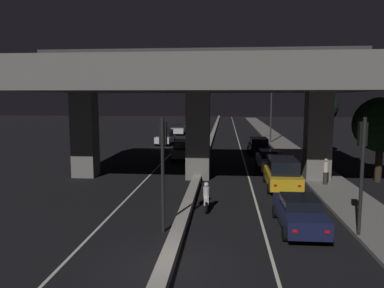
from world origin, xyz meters
TOP-DOWN VIEW (x-y plane):
  - ground_plane at (0.00, 0.00)m, footprint 200.00×200.00m
  - lane_line_left_inner at (-3.58, 35.00)m, footprint 0.12×126.00m
  - lane_line_right_inner at (3.58, 35.00)m, footprint 0.12×126.00m
  - median_divider at (0.00, 35.00)m, footprint 0.55×126.00m
  - sidewalk_right at (8.63, 28.00)m, footprint 2.87×126.00m
  - elevated_overpass at (0.00, 13.99)m, footprint 22.45×11.70m
  - traffic_light_left_of_median at (-0.67, 3.42)m, footprint 0.30×0.49m
  - traffic_light_right_of_median at (7.29, 3.42)m, footprint 0.30×0.49m
  - street_lamp at (7.07, 34.61)m, footprint 2.38×0.32m
  - car_dark_blue_lead at (5.10, 4.21)m, footprint 1.86×4.45m
  - car_taxi_yellow_second at (5.45, 11.65)m, footprint 2.13×4.80m
  - car_white_third at (5.39, 17.25)m, footprint 2.06×4.51m
  - car_black_fourth at (5.24, 26.13)m, footprint 2.10×4.46m
  - car_grey_lead_oncoming at (-1.96, 22.02)m, footprint 1.93×4.10m
  - car_white_second_oncoming at (-5.36, 32.68)m, footprint 2.04×4.25m
  - car_white_third_oncoming at (-5.29, 44.98)m, footprint 2.12×4.74m
  - motorcycle_white_filtering_near at (0.97, 6.66)m, footprint 0.33×1.85m
  - pedestrian_on_sidewalk at (8.25, 12.23)m, footprint 0.33×0.33m
  - roadside_tree_kerbside_near at (12.15, 13.99)m, footprint 3.64×3.64m
  - roadside_tree_kerbside_mid at (11.08, 25.33)m, footprint 3.05×3.05m

SIDE VIEW (x-z plane):
  - ground_plane at x=0.00m, z-range 0.00..0.00m
  - lane_line_left_inner at x=-3.58m, z-range 0.00..0.00m
  - lane_line_right_inner at x=3.58m, z-range 0.00..0.00m
  - sidewalk_right at x=8.63m, z-range 0.00..0.16m
  - median_divider at x=0.00m, z-range 0.00..0.36m
  - motorcycle_white_filtering_near at x=0.97m, z-range -0.10..1.31m
  - car_dark_blue_lead at x=5.10m, z-range 0.02..1.46m
  - car_white_third_oncoming at x=-5.29m, z-range 0.02..1.52m
  - car_white_third at x=5.39m, z-range -0.01..1.62m
  - car_black_fourth at x=5.24m, z-range 0.03..1.64m
  - car_white_second_oncoming at x=-5.36m, z-range 0.02..1.78m
  - car_grey_lead_oncoming at x=-1.96m, z-range 0.03..1.79m
  - car_taxi_yellow_second at x=5.45m, z-range 0.05..1.93m
  - pedestrian_on_sidewalk at x=8.25m, z-range 0.16..1.82m
  - traffic_light_left_of_median at x=-0.67m, z-range 0.89..5.74m
  - traffic_light_right_of_median at x=7.29m, z-range 0.89..5.78m
  - roadside_tree_kerbside_near at x=12.15m, z-range 1.00..6.69m
  - roadside_tree_kerbside_mid at x=11.08m, z-range 1.51..7.71m
  - street_lamp at x=7.07m, z-range 0.74..8.53m
  - elevated_overpass at x=0.00m, z-range 2.29..11.24m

